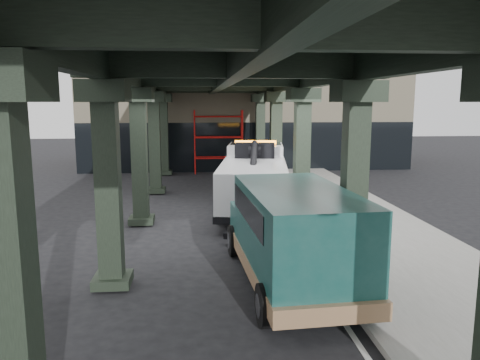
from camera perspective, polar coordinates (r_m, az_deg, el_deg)
ground at (r=15.86m, az=-0.35°, el=-7.00°), size 90.00×90.00×0.00m
sidewalk at (r=18.63m, az=13.10°, el=-4.51°), size 5.00×40.00×0.15m
lane_stripe at (r=17.98m, az=4.55°, el=-5.02°), size 0.12×38.00×0.01m
viaduct at (r=17.21m, az=-2.29°, el=12.68°), size 7.40×32.00×6.40m
building at (r=35.32m, az=0.24°, el=8.67°), size 22.00×10.00×8.00m
scaffolding at (r=29.93m, az=-2.65°, el=4.89°), size 3.08×0.88×4.00m
tow_truck at (r=19.75m, az=1.76°, el=0.50°), size 3.63×9.10×2.91m
towed_van at (r=11.50m, az=6.45°, el=-6.49°), size 2.83×6.32×2.51m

